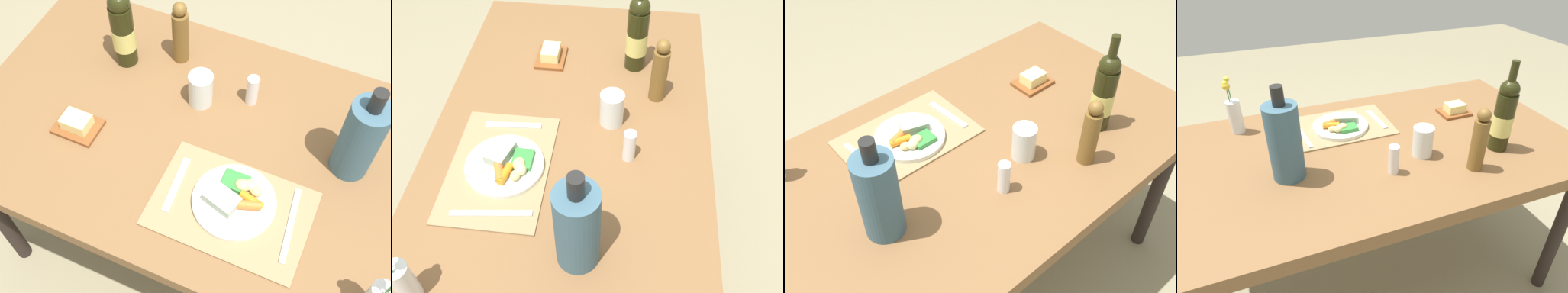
# 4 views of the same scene
# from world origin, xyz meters

# --- Properties ---
(ground_plane) EXTENTS (8.00, 8.00, 0.00)m
(ground_plane) POSITION_xyz_m (0.00, 0.00, 0.00)
(ground_plane) COLOR gray
(dining_table) EXTENTS (1.58, 0.84, 0.73)m
(dining_table) POSITION_xyz_m (0.00, 0.00, 0.66)
(dining_table) COLOR brown
(dining_table) RESTS_ON ground_plane
(placemat) EXTENTS (0.41, 0.28, 0.01)m
(placemat) POSITION_xyz_m (0.07, -0.18, 0.73)
(placemat) COLOR #927A53
(placemat) RESTS_ON dining_table
(dinner_plate) EXTENTS (0.22, 0.22, 0.04)m
(dinner_plate) POSITION_xyz_m (0.07, -0.16, 0.75)
(dinner_plate) COLOR white
(dinner_plate) RESTS_ON placemat
(fork) EXTENTS (0.03, 0.17, 0.00)m
(fork) POSITION_xyz_m (-0.09, -0.18, 0.73)
(fork) COLOR silver
(fork) RESTS_ON placemat
(knife) EXTENTS (0.04, 0.22, 0.00)m
(knife) POSITION_xyz_m (0.23, -0.17, 0.73)
(knife) COLOR silver
(knife) RESTS_ON placemat
(butter_dish) EXTENTS (0.13, 0.10, 0.05)m
(butter_dish) POSITION_xyz_m (-0.43, -0.12, 0.74)
(butter_dish) COLOR brown
(butter_dish) RESTS_ON dining_table
(water_tumbler) EXTENTS (0.07, 0.07, 0.11)m
(water_tumbler) POSITION_xyz_m (-0.15, 0.12, 0.77)
(water_tumbler) COLOR silver
(water_tumbler) RESTS_ON dining_table
(cooler_bottle) EXTENTS (0.11, 0.11, 0.32)m
(cooler_bottle) POSITION_xyz_m (0.31, 0.07, 0.86)
(cooler_bottle) COLOR #395B6E
(cooler_bottle) RESTS_ON dining_table
(pepper_mill) EXTENTS (0.05, 0.05, 0.22)m
(pepper_mill) POSITION_xyz_m (-0.28, 0.25, 0.83)
(pepper_mill) COLOR brown
(pepper_mill) RESTS_ON dining_table
(salt_shaker) EXTENTS (0.04, 0.04, 0.10)m
(salt_shaker) POSITION_xyz_m (-0.01, 0.18, 0.78)
(salt_shaker) COLOR white
(salt_shaker) RESTS_ON dining_table
(wine_bottle) EXTENTS (0.07, 0.07, 0.33)m
(wine_bottle) POSITION_xyz_m (-0.43, 0.18, 0.86)
(wine_bottle) COLOR black
(wine_bottle) RESTS_ON dining_table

